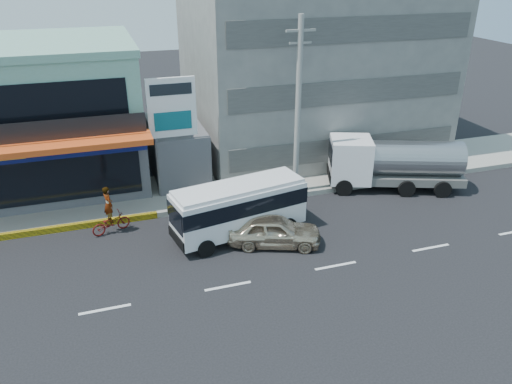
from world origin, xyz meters
TOP-DOWN VIEW (x-y plane):
  - ground at (0.00, 0.00)m, footprint 120.00×120.00m
  - sidewalk at (5.00, 9.50)m, footprint 70.00×5.00m
  - shop_building at (-8.00, 13.95)m, footprint 12.40×11.70m
  - concrete_building at (10.00, 15.00)m, footprint 16.00×12.00m
  - gap_structure at (0.00, 12.00)m, footprint 3.00×6.00m
  - satellite_dish at (0.00, 11.00)m, footprint 1.50×1.50m
  - billboard at (-0.50, 9.20)m, footprint 2.60×0.18m
  - utility_pole_near at (6.00, 7.40)m, footprint 1.60×0.30m
  - minibus at (1.66, 3.99)m, footprint 6.82×3.28m
  - sedan at (3.00, 2.60)m, footprint 4.76×3.20m
  - tanker_truck at (11.69, 6.62)m, footprint 8.05×4.81m
  - motorcycle_rider at (-4.38, 6.22)m, footprint 2.07×1.30m

SIDE VIEW (x-z plane):
  - ground at x=0.00m, z-range 0.00..0.00m
  - sidewalk at x=5.00m, z-range 0.00..0.30m
  - sedan at x=3.00m, z-range 0.00..1.51m
  - motorcycle_rider at x=-4.38m, z-range -0.43..2.08m
  - minibus at x=1.66m, z-range 0.26..3.00m
  - tanker_truck at x=11.69m, z-range 0.11..3.17m
  - gap_structure at x=0.00m, z-range 0.00..3.50m
  - satellite_dish at x=0.00m, z-range 3.50..3.65m
  - shop_building at x=-8.00m, z-range 0.00..8.00m
  - billboard at x=-0.50m, z-range 1.48..8.38m
  - utility_pole_near at x=6.00m, z-range 0.15..10.15m
  - concrete_building at x=10.00m, z-range 0.00..14.00m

